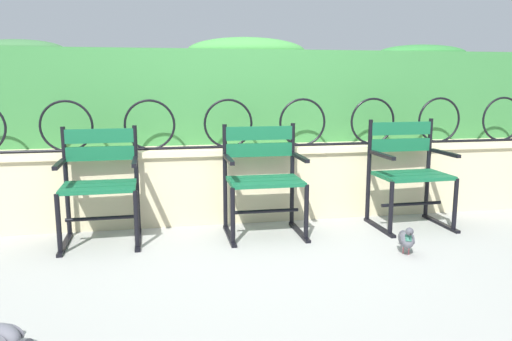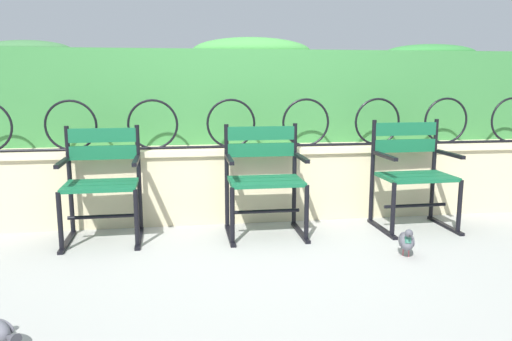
# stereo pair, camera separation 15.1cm
# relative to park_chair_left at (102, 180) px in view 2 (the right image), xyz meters

# --- Properties ---
(ground_plane) EXTENTS (60.00, 60.00, 0.00)m
(ground_plane) POSITION_rel_park_chair_left_xyz_m (1.16, -0.32, -0.46)
(ground_plane) COLOR #9E9E99
(stone_wall) EXTENTS (6.94, 0.41, 0.65)m
(stone_wall) POSITION_rel_park_chair_left_xyz_m (1.16, 0.43, -0.14)
(stone_wall) COLOR beige
(stone_wall) RESTS_ON ground
(iron_arch_fence) EXTENTS (6.40, 0.02, 0.42)m
(iron_arch_fence) POSITION_rel_park_chair_left_xyz_m (1.05, 0.36, 0.37)
(iron_arch_fence) COLOR black
(iron_arch_fence) RESTS_ON stone_wall
(hedge_row) EXTENTS (6.80, 0.68, 0.97)m
(hedge_row) POSITION_rel_park_chair_left_xyz_m (1.18, 0.95, 0.64)
(hedge_row) COLOR #387A3D
(hedge_row) RESTS_ON stone_wall
(park_chair_left) EXTENTS (0.58, 0.53, 0.87)m
(park_chair_left) POSITION_rel_park_chair_left_xyz_m (0.00, 0.00, 0.00)
(park_chair_left) COLOR #145B38
(park_chair_left) RESTS_ON ground
(park_chair_centre) EXTENTS (0.61, 0.52, 0.87)m
(park_chair_centre) POSITION_rel_park_chair_left_xyz_m (1.25, -0.03, 0.00)
(park_chair_centre) COLOR #145B38
(park_chair_centre) RESTS_ON ground
(park_chair_right) EXTENTS (0.62, 0.53, 0.89)m
(park_chair_right) POSITION_rel_park_chair_left_xyz_m (2.50, -0.03, 0.01)
(park_chair_right) COLOR #145B38
(park_chair_right) RESTS_ON ground
(pigeon_near_chairs) EXTENTS (0.15, 0.29, 0.22)m
(pigeon_near_chairs) POSITION_rel_park_chair_left_xyz_m (2.15, -0.72, -0.35)
(pigeon_near_chairs) COLOR #5B5B66
(pigeon_near_chairs) RESTS_ON ground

